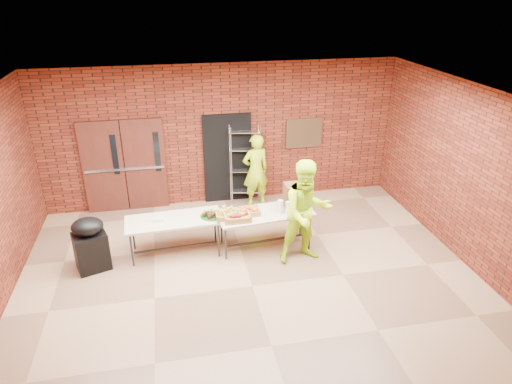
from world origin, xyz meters
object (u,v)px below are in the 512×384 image
coffee_dispenser (294,196)px  covered_grill (90,244)px  table_right (265,215)px  table_left (174,222)px  volunteer_man (307,212)px  wire_rack (245,164)px  volunteer_woman (256,170)px

coffee_dispenser → covered_grill: size_ratio=0.48×
table_right → coffee_dispenser: (0.60, 0.10, 0.31)m
table_left → covered_grill: bearing=-174.7°
volunteer_man → coffee_dispenser: bearing=88.1°
wire_rack → table_left: (-1.71, -1.98, -0.26)m
table_left → wire_rack: bearing=46.1°
wire_rack → volunteer_man: 2.75m
volunteer_man → wire_rack: bearing=98.6°
table_right → coffee_dispenser: 0.68m
covered_grill → volunteer_woman: size_ratio=0.60×
wire_rack → covered_grill: 3.91m
table_left → covered_grill: (-1.50, -0.22, -0.16)m
wire_rack → volunteer_woman: wire_rack is taller
coffee_dispenser → volunteer_woman: size_ratio=0.29×
table_left → coffee_dispenser: 2.34m
table_right → table_left: bearing=171.1°
table_left → covered_grill: covered_grill is taller
wire_rack → volunteer_woman: size_ratio=1.10×
volunteer_woman → table_left: bearing=30.6°
wire_rack → table_right: size_ratio=0.99×
covered_grill → volunteer_woman: 3.96m
covered_grill → table_right: bearing=-16.9°
coffee_dispenser → covered_grill: bearing=-176.8°
wire_rack → volunteer_woman: (0.21, -0.22, -0.08)m
table_left → volunteer_woman: (1.92, 1.76, 0.18)m
volunteer_woman → table_right: bearing=72.0°
wire_rack → table_right: wire_rack is taller
table_right → covered_grill: covered_grill is taller
table_right → volunteer_man: 0.91m
coffee_dispenser → wire_rack: bearing=107.0°
wire_rack → coffee_dispenser: bearing=-62.0°
table_left → volunteer_man: size_ratio=0.92×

